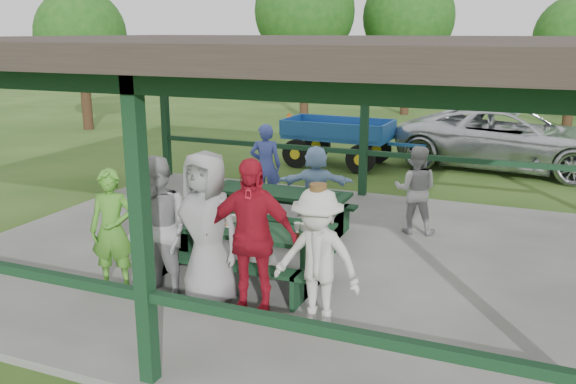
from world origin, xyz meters
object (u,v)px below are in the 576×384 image
at_px(spectator_grey, 416,190).
at_px(picnic_table_far, 279,207).
at_px(pickup_truck, 511,139).
at_px(spectator_lblue, 316,185).
at_px(contestant_white_fedora, 317,259).
at_px(contestant_grey_left, 158,229).
at_px(contestant_grey_mid, 206,229).
at_px(picnic_table_near, 239,246).
at_px(farm_trailer, 338,141).
at_px(spectator_blue, 266,166).
at_px(contestant_green, 112,230).
at_px(contestant_red, 251,238).

bearing_deg(spectator_grey, picnic_table_far, 18.52).
bearing_deg(pickup_truck, spectator_lblue, 162.94).
relative_size(contestant_white_fedora, spectator_lblue, 1.20).
distance_m(contestant_grey_left, spectator_grey, 4.62).
xyz_separation_m(contestant_grey_mid, spectator_lblue, (0.14, 3.53, -0.26)).
distance_m(contestant_grey_mid, spectator_grey, 4.21).
xyz_separation_m(picnic_table_far, contestant_grey_left, (-0.38, -2.94, 0.46)).
relative_size(picnic_table_near, contestant_grey_left, 1.35).
xyz_separation_m(picnic_table_far, contestant_white_fedora, (1.73, -2.91, 0.36)).
height_order(contestant_grey_left, farm_trailer, contestant_grey_left).
bearing_deg(spectator_blue, contestant_white_fedora, 99.61).
relative_size(contestant_grey_left, contestant_white_fedora, 1.08).
relative_size(contestant_grey_mid, farm_trailer, 0.52).
bearing_deg(picnic_table_far, contestant_grey_left, -97.43).
xyz_separation_m(contestant_green, spectator_blue, (0.24, 4.28, 0.01)).
bearing_deg(contestant_red, spectator_lblue, 88.49).
xyz_separation_m(picnic_table_near, picnic_table_far, (-0.26, 2.00, -0.00)).
relative_size(contestant_white_fedora, pickup_truck, 0.31).
bearing_deg(picnic_table_near, farm_trailer, 98.42).
distance_m(contestant_green, farm_trailer, 8.94).
bearing_deg(farm_trailer, spectator_grey, -57.02).
relative_size(spectator_lblue, farm_trailer, 0.38).
distance_m(contestant_white_fedora, farm_trailer, 9.33).
bearing_deg(pickup_truck, spectator_blue, 151.53).
distance_m(picnic_table_far, spectator_blue, 1.66).
relative_size(picnic_table_near, spectator_blue, 1.52).
distance_m(contestant_grey_left, farm_trailer, 8.99).
bearing_deg(contestant_green, spectator_lblue, 49.84).
height_order(picnic_table_near, contestant_green, contestant_green).
distance_m(contestant_white_fedora, spectator_blue, 5.01).
bearing_deg(contestant_red, picnic_table_far, 97.63).
height_order(contestant_green, contestant_white_fedora, contestant_white_fedora).
xyz_separation_m(contestant_green, spectator_lblue, (1.51, 3.62, -0.10)).
xyz_separation_m(contestant_white_fedora, spectator_blue, (-2.61, 4.28, -0.01)).
distance_m(picnic_table_near, contestant_grey_left, 1.22).
bearing_deg(contestant_grey_mid, picnic_table_near, 94.72).
xyz_separation_m(picnic_table_far, contestant_red, (0.88, -2.89, 0.50)).
xyz_separation_m(contestant_grey_left, contestant_grey_mid, (0.63, 0.11, 0.05)).
distance_m(contestant_red, contestant_white_fedora, 0.86).
xyz_separation_m(contestant_red, spectator_blue, (-1.76, 4.25, -0.14)).
bearing_deg(picnic_table_far, farm_trailer, 98.77).
height_order(picnic_table_far, spectator_lblue, spectator_lblue).
xyz_separation_m(picnic_table_near, contestant_white_fedora, (1.47, -0.91, 0.36)).
distance_m(picnic_table_near, contestant_green, 1.69).
xyz_separation_m(contestant_grey_left, pickup_truck, (3.64, 10.20, -0.25)).
bearing_deg(contestant_red, contestant_green, 171.58).
bearing_deg(contestant_white_fedora, spectator_grey, 91.05).
xyz_separation_m(contestant_white_fedora, pickup_truck, (1.53, 10.18, -0.15)).
distance_m(picnic_table_far, spectator_lblue, 0.84).
height_order(picnic_table_near, contestant_grey_left, contestant_grey_left).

